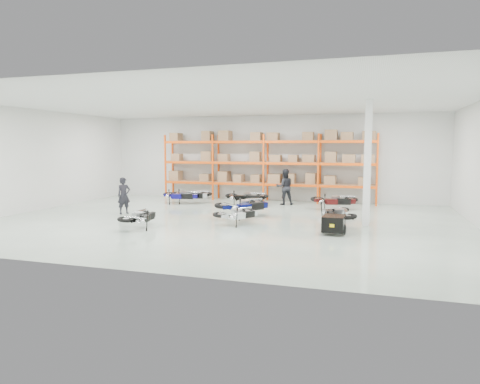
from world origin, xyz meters
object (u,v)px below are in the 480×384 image
(moto_back_a, at_px, (182,193))
(moto_black_far_left, at_px, (140,214))
(moto_back_d, at_px, (335,198))
(person_back, at_px, (285,187))
(moto_silver_left, at_px, (238,211))
(moto_blue_centre, at_px, (244,202))
(person_left, at_px, (124,196))
(trailer, at_px, (334,224))
(moto_back_c, at_px, (246,194))
(moto_touring_right, at_px, (338,210))
(moto_back_b, at_px, (191,192))

(moto_back_a, bearing_deg, moto_black_far_left, -176.43)
(moto_back_d, xyz_separation_m, person_back, (-2.52, 1.11, 0.32))
(moto_silver_left, bearing_deg, moto_blue_centre, -50.39)
(moto_blue_centre, relative_size, person_left, 1.30)
(trailer, height_order, moto_back_c, moto_back_c)
(moto_back_d, height_order, person_back, person_back)
(moto_touring_right, xyz_separation_m, trailer, (-0.00, -1.60, -0.21))
(moto_black_far_left, bearing_deg, trailer, -178.29)
(trailer, bearing_deg, moto_silver_left, 170.37)
(trailer, bearing_deg, moto_touring_right, 92.73)
(moto_back_c, bearing_deg, moto_back_a, 85.30)
(moto_black_far_left, bearing_deg, moto_back_c, -112.59)
(moto_touring_right, height_order, moto_back_b, moto_touring_right)
(moto_black_far_left, bearing_deg, moto_blue_centre, -136.74)
(person_left, bearing_deg, moto_silver_left, -64.78)
(moto_back_a, xyz_separation_m, moto_back_d, (7.52, 0.08, 0.02))
(moto_blue_centre, relative_size, moto_back_b, 1.13)
(trailer, height_order, person_left, person_left)
(moto_black_far_left, relative_size, moto_back_c, 0.91)
(moto_silver_left, xyz_separation_m, person_back, (0.57, 5.88, 0.39))
(moto_back_b, relative_size, moto_back_c, 0.98)
(moto_blue_centre, distance_m, moto_black_far_left, 4.34)
(moto_touring_right, xyz_separation_m, moto_back_a, (-7.96, 3.87, -0.02))
(moto_touring_right, bearing_deg, moto_blue_centre, 155.43)
(moto_back_b, height_order, moto_back_d, moto_back_d)
(moto_silver_left, relative_size, moto_back_a, 0.91)
(moto_silver_left, distance_m, moto_back_d, 5.69)
(moto_back_b, xyz_separation_m, person_back, (4.64, 0.85, 0.34))
(moto_blue_centre, bearing_deg, moto_silver_left, 139.00)
(moto_blue_centre, relative_size, moto_black_far_left, 1.22)
(moto_black_far_left, xyz_separation_m, moto_back_c, (1.93, 6.60, 0.05))
(moto_silver_left, height_order, trailer, moto_silver_left)
(moto_blue_centre, height_order, person_back, person_back)
(moto_black_far_left, height_order, moto_back_d, moto_back_d)
(trailer, xyz_separation_m, moto_back_c, (-4.65, 5.68, 0.20))
(moto_back_c, height_order, moto_back_d, moto_back_d)
(moto_black_far_left, xyz_separation_m, moto_back_a, (-1.37, 6.39, 0.04))
(moto_blue_centre, xyz_separation_m, moto_touring_right, (3.77, -0.78, -0.05))
(moto_back_d, bearing_deg, trailer, 171.39)
(moto_touring_right, bearing_deg, moto_back_d, 83.34)
(moto_touring_right, relative_size, moto_back_b, 1.03)
(moto_blue_centre, bearing_deg, person_left, 46.90)
(moto_silver_left, relative_size, moto_back_c, 0.89)
(moto_back_a, bearing_deg, moto_back_d, -97.97)
(moto_black_far_left, height_order, trailer, moto_black_far_left)
(moto_blue_centre, height_order, moto_black_far_left, moto_blue_centre)
(moto_blue_centre, distance_m, moto_back_d, 4.60)
(moto_back_c, distance_m, person_left, 5.79)
(moto_silver_left, relative_size, moto_black_far_left, 0.98)
(moto_blue_centre, relative_size, moto_back_d, 1.11)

